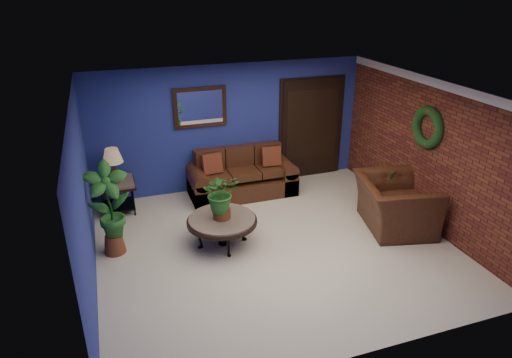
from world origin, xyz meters
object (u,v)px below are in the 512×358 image
object	(u,v)px
coffee_table	(222,221)
armchair	(395,204)
end_table	(117,188)
side_chair	(257,165)
table_lamp	(113,161)
sofa	(241,179)

from	to	relation	value
coffee_table	armchair	distance (m)	2.96
end_table	armchair	distance (m)	4.93
side_chair	armchair	size ratio (longest dim) A/B	0.70
table_lamp	armchair	xyz separation A→B (m)	(4.45, -2.13, -0.56)
sofa	armchair	xyz separation A→B (m)	(2.07, -2.16, 0.13)
sofa	coffee_table	size ratio (longest dim) A/B	1.84
table_lamp	sofa	bearing A→B (deg)	0.67
side_chair	coffee_table	bearing A→B (deg)	-131.74
side_chair	armchair	xyz separation A→B (m)	(1.72, -2.20, -0.09)
coffee_table	table_lamp	xyz separation A→B (m)	(-1.51, 1.73, 0.57)
sofa	side_chair	size ratio (longest dim) A/B	2.22
sofa	armchair	bearing A→B (deg)	-46.12
sofa	armchair	world-z (taller)	sofa
sofa	side_chair	bearing A→B (deg)	6.44
table_lamp	coffee_table	bearing A→B (deg)	-48.86
sofa	armchair	distance (m)	2.99
side_chair	end_table	bearing A→B (deg)	173.85
coffee_table	table_lamp	size ratio (longest dim) A/B	1.86
coffee_table	side_chair	xyz separation A→B (m)	(1.22, 1.80, 0.10)
sofa	side_chair	distance (m)	0.42
sofa	table_lamp	bearing A→B (deg)	-179.33
end_table	armchair	bearing A→B (deg)	-25.56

